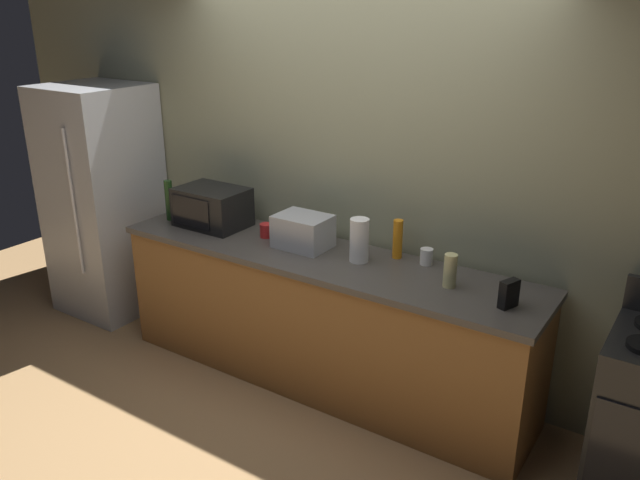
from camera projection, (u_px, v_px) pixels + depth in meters
name	position (u px, v px, depth m)	size (l,w,h in m)	color
ground_plane	(285.00, 409.00, 3.98)	(8.00, 8.00, 0.00)	#A87F51
back_wall	(355.00, 171.00, 4.13)	(6.40, 0.10, 2.70)	gray
counter_run	(320.00, 319.00, 4.13)	(2.84, 0.64, 0.90)	brown
refrigerator	(104.00, 201.00, 5.03)	(0.72, 0.73, 1.80)	#B7BABF
microwave	(212.00, 207.00, 4.45)	(0.48, 0.35, 0.27)	black
toaster_oven	(303.00, 231.00, 4.07)	(0.34, 0.26, 0.21)	#B7BABF
paper_towel_roll	(359.00, 240.00, 3.83)	(0.12, 0.12, 0.27)	white
cordless_phone	(509.00, 294.00, 3.28)	(0.05, 0.11, 0.15)	black
bottle_vinegar	(450.00, 271.00, 3.50)	(0.07, 0.07, 0.19)	beige
bottle_wine	(169.00, 200.00, 4.56)	(0.06, 0.06, 0.29)	#1E3F19
bottle_dish_soap	(398.00, 239.00, 3.89)	(0.06, 0.06, 0.24)	orange
mug_white	(426.00, 257.00, 3.82)	(0.08, 0.08, 0.10)	white
mug_red	(266.00, 230.00, 4.26)	(0.09, 0.09, 0.09)	red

